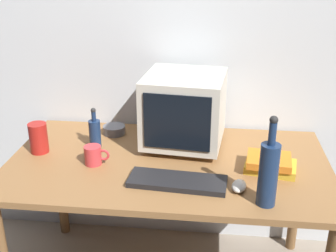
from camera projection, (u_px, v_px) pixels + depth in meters
back_wall at (178, 33)px, 2.29m from camera, size 4.00×0.08×2.50m
desk at (168, 176)px, 2.08m from camera, size 1.52×0.86×0.73m
crt_monitor at (184, 110)px, 2.14m from camera, size 0.42×0.42×0.37m
keyboard at (177, 181)px, 1.85m from camera, size 0.43×0.18×0.02m
computer_mouse at (239, 186)px, 1.80m from camera, size 0.08×0.11×0.04m
bottle_tall at (268, 172)px, 1.66m from camera, size 0.08×0.08×0.38m
bottle_short at (95, 132)px, 2.16m from camera, size 0.06×0.06×0.21m
book_stack at (270, 164)px, 1.95m from camera, size 0.25×0.19×0.07m
mug at (94, 155)px, 2.00m from camera, size 0.12×0.08×0.09m
cd_spindle at (114, 130)px, 2.33m from camera, size 0.12×0.12×0.04m
metal_canister at (38, 138)px, 2.11m from camera, size 0.09×0.09×0.15m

